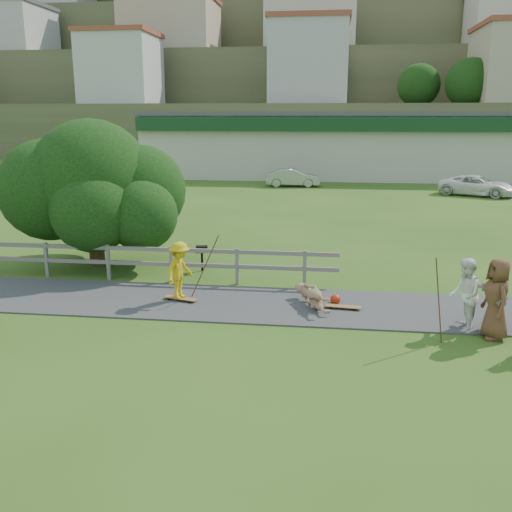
% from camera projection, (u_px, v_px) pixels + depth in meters
% --- Properties ---
extents(ground, '(260.00, 260.00, 0.00)m').
position_uv_depth(ground, '(216.00, 323.00, 13.88)').
color(ground, '#2E5016').
rests_on(ground, ground).
extents(path, '(34.00, 3.00, 0.04)m').
position_uv_depth(path, '(227.00, 303.00, 15.32)').
color(path, '#3C3C3F').
rests_on(path, ground).
extents(fence, '(15.05, 0.10, 1.10)m').
position_uv_depth(fence, '(89.00, 256.00, 17.46)').
color(fence, '#646058').
rests_on(fence, ground).
extents(strip_mall, '(32.50, 10.75, 5.10)m').
position_uv_depth(strip_mall, '(348.00, 144.00, 46.36)').
color(strip_mall, beige).
rests_on(strip_mall, ground).
extents(hillside, '(220.00, 67.00, 47.50)m').
position_uv_depth(hillside, '(319.00, 57.00, 98.20)').
color(hillside, '#495130').
rests_on(hillside, ground).
extents(skater_rider, '(0.89, 1.15, 1.57)m').
position_uv_depth(skater_rider, '(180.00, 274.00, 15.29)').
color(skater_rider, gold).
rests_on(skater_rider, ground).
extents(skater_fallen, '(1.74, 1.09, 0.63)m').
position_uv_depth(skater_fallen, '(313.00, 296.00, 14.94)').
color(skater_fallen, tan).
rests_on(skater_fallen, ground).
extents(spectator_a, '(0.73, 0.90, 1.73)m').
position_uv_depth(spectator_a, '(465.00, 295.00, 13.27)').
color(spectator_a, white).
rests_on(spectator_a, ground).
extents(spectator_c, '(0.72, 0.99, 1.87)m').
position_uv_depth(spectator_c, '(496.00, 299.00, 12.77)').
color(spectator_c, brown).
rests_on(spectator_c, ground).
extents(spectator_d, '(0.66, 1.59, 1.66)m').
position_uv_depth(spectator_d, '(496.00, 297.00, 13.20)').
color(spectator_d, silver).
rests_on(spectator_d, ground).
extents(car_silver, '(3.84, 1.62, 1.23)m').
position_uv_depth(car_silver, '(293.00, 178.00, 39.73)').
color(car_silver, '#A6AAAE').
rests_on(car_silver, ground).
extents(car_white, '(4.97, 3.78, 1.25)m').
position_uv_depth(car_white, '(477.00, 186.00, 35.28)').
color(car_white, white).
rests_on(car_white, ground).
extents(tree, '(6.32, 6.32, 3.60)m').
position_uv_depth(tree, '(94.00, 212.00, 18.90)').
color(tree, black).
rests_on(tree, ground).
extents(bbq, '(0.43, 0.37, 0.83)m').
position_uv_depth(bbq, '(202.00, 259.00, 18.40)').
color(bbq, black).
rests_on(bbq, ground).
extents(longboard_rider, '(0.98, 0.48, 0.11)m').
position_uv_depth(longboard_rider, '(181.00, 300.00, 15.46)').
color(longboard_rider, olive).
rests_on(longboard_rider, ground).
extents(longboard_fallen, '(0.93, 0.31, 0.10)m').
position_uv_depth(longboard_fallen, '(343.00, 308.00, 14.81)').
color(longboard_fallen, olive).
rests_on(longboard_fallen, ground).
extents(helmet, '(0.28, 0.28, 0.28)m').
position_uv_depth(helmet, '(335.00, 299.00, 15.24)').
color(helmet, red).
rests_on(helmet, ground).
extents(pole_rider, '(0.03, 0.03, 1.97)m').
position_uv_depth(pole_rider, '(205.00, 264.00, 15.55)').
color(pole_rider, '#553322').
rests_on(pole_rider, ground).
extents(pole_spec_left, '(0.03, 0.03, 1.97)m').
position_uv_depth(pole_spec_left, '(439.00, 301.00, 12.48)').
color(pole_spec_left, '#553322').
rests_on(pole_spec_left, ground).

